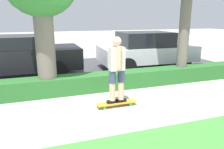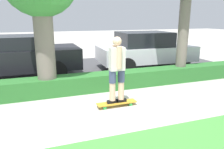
{
  "view_description": "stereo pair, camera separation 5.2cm",
  "coord_description": "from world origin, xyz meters",
  "px_view_note": "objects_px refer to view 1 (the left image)",
  "views": [
    {
      "loc": [
        -1.69,
        -4.31,
        2.07
      ],
      "look_at": [
        0.0,
        0.6,
        0.7
      ],
      "focal_mm": 35.0,
      "sensor_mm": 36.0,
      "label": 1
    },
    {
      "loc": [
        -1.74,
        -4.3,
        2.07
      ],
      "look_at": [
        0.0,
        0.6,
        0.7
      ],
      "focal_mm": 35.0,
      "sensor_mm": 36.0,
      "label": 2
    }
  ],
  "objects_px": {
    "parked_car_front": "(7,56)",
    "parked_car_middle": "(146,50)",
    "skateboard": "(117,103)",
    "skater_person": "(117,69)"
  },
  "relations": [
    {
      "from": "skater_person",
      "to": "parked_car_middle",
      "type": "bearing_deg",
      "value": 53.3
    },
    {
      "from": "parked_car_front",
      "to": "parked_car_middle",
      "type": "xyz_separation_m",
      "value": [
        5.23,
        0.09,
        -0.03
      ]
    },
    {
      "from": "skater_person",
      "to": "parked_car_middle",
      "type": "relative_size",
      "value": 0.39
    },
    {
      "from": "parked_car_front",
      "to": "parked_car_middle",
      "type": "relative_size",
      "value": 1.19
    },
    {
      "from": "skater_person",
      "to": "parked_car_front",
      "type": "xyz_separation_m",
      "value": [
        -2.67,
        3.35,
        -0.11
      ]
    },
    {
      "from": "parked_car_middle",
      "to": "skater_person",
      "type": "bearing_deg",
      "value": -124.42
    },
    {
      "from": "skateboard",
      "to": "parked_car_middle",
      "type": "bearing_deg",
      "value": 53.3
    },
    {
      "from": "skater_person",
      "to": "skateboard",
      "type": "bearing_deg",
      "value": 90.98
    },
    {
      "from": "skater_person",
      "to": "parked_car_front",
      "type": "bearing_deg",
      "value": 128.49
    },
    {
      "from": "skater_person",
      "to": "parked_car_middle",
      "type": "distance_m",
      "value": 4.29
    }
  ]
}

